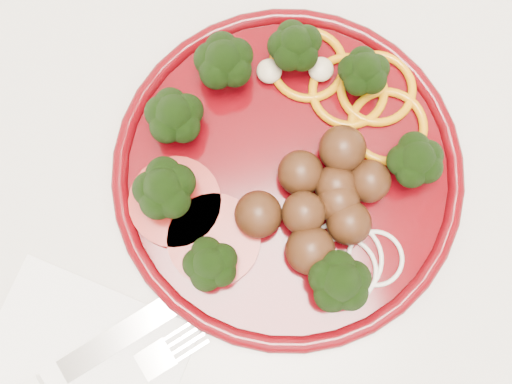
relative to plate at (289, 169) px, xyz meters
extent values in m
cube|color=silver|center=(-0.05, -0.02, -0.48)|extent=(2.40, 0.60, 0.87)
cube|color=silver|center=(-0.05, -0.02, -0.03)|extent=(2.40, 0.60, 0.03)
cylinder|color=#4D0308|center=(0.00, 0.00, -0.01)|extent=(0.29, 0.29, 0.01)
torus|color=#4D0308|center=(0.00, 0.00, -0.01)|extent=(0.29, 0.29, 0.01)
sphere|color=#422210|center=(0.03, -0.06, 0.01)|extent=(0.04, 0.04, 0.04)
sphere|color=#422210|center=(0.00, -0.07, 0.01)|extent=(0.04, 0.04, 0.04)
sphere|color=#422210|center=(0.03, -0.03, 0.01)|extent=(0.04, 0.04, 0.04)
sphere|color=#422210|center=(0.04, 0.00, 0.01)|extent=(0.04, 0.04, 0.04)
sphere|color=#422210|center=(0.00, -0.04, 0.01)|extent=(0.04, 0.04, 0.04)
sphere|color=#422210|center=(-0.03, -0.03, 0.01)|extent=(0.04, 0.04, 0.04)
sphere|color=#422210|center=(0.06, -0.03, 0.01)|extent=(0.04, 0.04, 0.04)
sphere|color=#422210|center=(0.01, -0.01, 0.01)|extent=(0.04, 0.04, 0.04)
sphere|color=#422210|center=(0.03, -0.04, 0.01)|extent=(0.04, 0.04, 0.04)
torus|color=#C97C07|center=(0.07, 0.05, 0.00)|extent=(0.07, 0.07, 0.01)
torus|color=#C97C07|center=(0.09, 0.01, 0.00)|extent=(0.07, 0.07, 0.01)
torus|color=#C97C07|center=(0.04, 0.08, 0.00)|extent=(0.07, 0.07, 0.01)
torus|color=#C97C07|center=(0.09, 0.05, 0.00)|extent=(0.07, 0.07, 0.01)
cylinder|color=#720A07|center=(-0.10, 0.00, 0.00)|extent=(0.07, 0.07, 0.01)
cylinder|color=#720A07|center=(-0.07, -0.04, 0.00)|extent=(0.07, 0.07, 0.01)
torus|color=beige|center=(0.02, -0.09, -0.01)|extent=(0.06, 0.06, 0.00)
torus|color=beige|center=(0.05, -0.09, -0.01)|extent=(0.05, 0.05, 0.00)
torus|color=beige|center=(0.02, -0.08, -0.01)|extent=(0.06, 0.06, 0.00)
ellipsoid|color=#C6B793|center=(0.01, 0.08, 0.00)|extent=(0.02, 0.02, 0.01)
ellipsoid|color=#C6B793|center=(-0.07, 0.07, 0.00)|extent=(0.02, 0.02, 0.01)
ellipsoid|color=#C6B793|center=(0.05, 0.07, 0.00)|extent=(0.02, 0.02, 0.01)
cube|color=white|center=(-0.21, -0.11, -0.02)|extent=(0.22, 0.22, 0.00)
cube|color=silver|center=(-0.16, -0.09, -0.01)|extent=(0.12, 0.05, 0.00)
cube|color=silver|center=(-0.14, -0.12, -0.01)|extent=(0.03, 0.03, 0.00)
cube|color=silver|center=(-0.11, -0.12, -0.01)|extent=(0.03, 0.01, 0.00)
cube|color=silver|center=(-0.12, -0.11, -0.01)|extent=(0.03, 0.01, 0.00)
cube|color=silver|center=(-0.12, -0.11, -0.01)|extent=(0.03, 0.01, 0.00)
cube|color=silver|center=(-0.12, -0.10, -0.01)|extent=(0.03, 0.01, 0.00)
camera|label=1|loc=(-0.06, -0.11, 0.50)|focal=45.00mm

